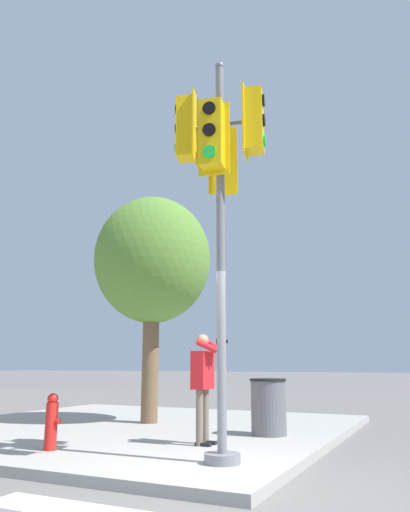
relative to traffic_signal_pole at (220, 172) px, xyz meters
The scene contains 7 objects.
ground_plane 3.97m from the traffic_signal_pole, 155.53° to the right, with size 160.00×160.00×0.00m, color slate.
sidewalk_corner 5.69m from the traffic_signal_pole, 48.80° to the left, with size 8.00×8.00×0.13m.
traffic_signal_pole is the anchor object (origin of this frame).
person_photographer 3.14m from the traffic_signal_pole, 34.27° to the left, with size 0.50×0.53×1.64m.
street_tree 4.50m from the traffic_signal_pole, 42.86° to the left, with size 2.53×2.53×4.82m.
fire_hydrant 4.24m from the traffic_signal_pole, 93.39° to the left, with size 0.17×0.23×0.77m.
trash_bin 4.21m from the traffic_signal_pole, ahead, with size 0.63×0.63×0.94m.
Camera 1 is at (-5.18, -2.24, 1.31)m, focal length 35.00 mm.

